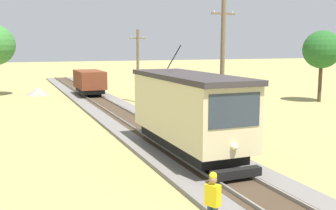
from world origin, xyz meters
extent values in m
cube|color=beige|center=(0.00, 12.73, 2.30)|extent=(2.50, 8.00, 2.60)
cube|color=#383333|center=(0.00, 12.73, 3.71)|extent=(2.60, 8.32, 0.22)
cube|color=black|center=(0.00, 12.73, 0.72)|extent=(2.10, 7.04, 0.44)
cube|color=#2D3842|center=(0.00, 8.71, 2.77)|extent=(2.10, 0.03, 1.25)
cube|color=#2D3842|center=(1.26, 12.73, 2.66)|extent=(0.02, 6.72, 1.04)
sphere|color=#F4EAB2|center=(0.00, 8.67, 1.45)|extent=(0.28, 0.28, 0.28)
cylinder|color=black|center=(0.00, 14.33, 4.52)|extent=(0.05, 1.67, 1.19)
cube|color=black|center=(0.00, 8.53, 0.50)|extent=(2.00, 0.36, 0.32)
cylinder|color=black|center=(0.00, 10.49, 0.72)|extent=(1.54, 0.80, 0.80)
cylinder|color=black|center=(0.00, 14.97, 0.72)|extent=(1.54, 0.80, 0.80)
cube|color=brown|center=(0.00, 36.02, 1.78)|extent=(2.40, 5.20, 1.70)
cube|color=black|center=(0.00, 36.02, 0.70)|extent=(2.02, 4.78, 0.38)
cylinder|color=black|center=(0.00, 34.46, 0.70)|extent=(1.54, 0.76, 0.76)
cylinder|color=black|center=(0.00, 37.58, 0.70)|extent=(1.54, 0.76, 0.76)
cylinder|color=brown|center=(3.31, 15.47, 3.83)|extent=(0.24, 0.30, 7.67)
cube|color=brown|center=(3.31, 15.47, 6.75)|extent=(1.40, 0.10, 0.10)
cylinder|color=silver|center=(2.76, 15.47, 6.85)|extent=(0.08, 0.08, 0.10)
cylinder|color=silver|center=(3.86, 15.47, 6.85)|extent=(0.08, 0.08, 0.10)
cylinder|color=brown|center=(3.31, 30.54, 3.25)|extent=(0.24, 0.49, 6.51)
cube|color=brown|center=(3.31, 30.54, 5.72)|extent=(1.40, 0.10, 0.10)
cylinder|color=silver|center=(2.76, 30.54, 5.82)|extent=(0.08, 0.08, 0.10)
cylinder|color=silver|center=(3.86, 30.54, 5.82)|extent=(0.08, 0.08, 0.10)
cone|color=gray|center=(-4.68, 39.72, 0.42)|extent=(2.39, 2.39, 0.84)
cube|color=yellow|center=(-2.59, 5.50, 1.15)|extent=(0.39, 0.45, 0.58)
sphere|color=#936B51|center=(-2.59, 5.50, 1.58)|extent=(0.22, 0.22, 0.22)
sphere|color=yellow|center=(-2.59, 5.50, 1.68)|extent=(0.21, 0.21, 0.21)
cylinder|color=#4C3823|center=(18.80, 24.80, 1.74)|extent=(0.32, 0.32, 3.48)
sphere|color=#235B23|center=(18.80, 24.80, 4.75)|extent=(3.39, 3.39, 3.39)
camera|label=1|loc=(-7.42, -3.34, 5.05)|focal=42.41mm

